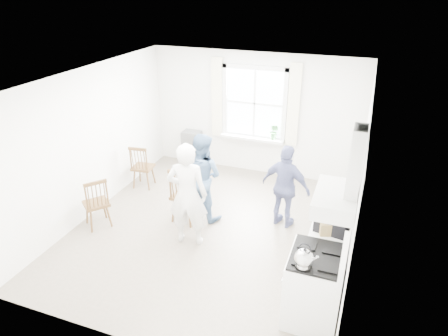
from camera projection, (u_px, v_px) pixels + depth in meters
room_shell at (210, 161)px, 6.30m from camera, size 4.62×5.12×2.64m
window_assembly at (254, 108)px, 8.30m from camera, size 1.88×0.24×1.70m
range_hood at (342, 187)px, 4.25m from camera, size 0.45×0.76×0.94m
shelf_unit at (192, 148)px, 9.09m from camera, size 0.40×0.30×0.80m
gas_stove at (314, 286)px, 4.91m from camera, size 0.68×0.76×1.12m
kettle at (304, 259)px, 4.50m from camera, size 0.23×0.23×0.32m
low_cabinet at (327, 256)px, 5.50m from camera, size 0.50×0.55×0.90m
stereo_stack at (334, 217)px, 5.22m from camera, size 0.47×0.44×0.37m
cardboard_box at (330, 227)px, 5.18m from camera, size 0.32×0.27×0.17m
windsor_chair_a at (140, 163)px, 7.97m from camera, size 0.44×0.43×0.93m
windsor_chair_b at (182, 191)px, 6.78m from camera, size 0.50×0.49×1.04m
windsor_chair_c at (97, 199)px, 6.67m from camera, size 0.54×0.55×0.94m
person_left at (187, 195)px, 6.20m from camera, size 0.74×0.74×1.73m
person_mid at (202, 177)px, 6.93m from camera, size 0.90×0.90×1.58m
person_right at (286, 187)px, 6.69m from camera, size 1.06×1.06×1.48m
potted_plant at (274, 132)px, 8.27m from camera, size 0.25×0.25×0.34m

